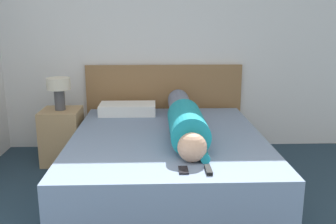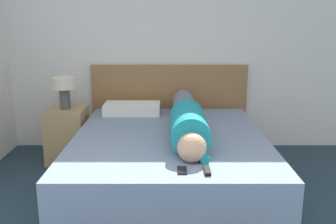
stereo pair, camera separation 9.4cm
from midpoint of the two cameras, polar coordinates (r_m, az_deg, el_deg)
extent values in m
cube|color=white|center=(4.39, 1.71, 11.30)|extent=(5.09, 0.06, 2.60)
cube|color=#7589A8|center=(3.43, 0.78, -7.47)|extent=(1.69, 2.05, 0.50)
cube|color=olive|center=(4.43, 0.53, 0.81)|extent=(1.81, 0.04, 0.99)
cube|color=tan|center=(4.18, -14.74, -3.42)|extent=(0.40, 0.42, 0.58)
cylinder|color=#4C4C51|center=(4.08, -15.08, 1.93)|extent=(0.11, 0.11, 0.22)
cylinder|color=beige|center=(4.05, -15.23, 4.27)|extent=(0.24, 0.24, 0.12)
sphere|color=tan|center=(2.71, 4.39, -5.42)|extent=(0.22, 0.22, 0.22)
cylinder|color=teal|center=(3.10, 3.79, -2.09)|extent=(0.30, 0.71, 0.30)
cylinder|color=slate|center=(3.86, 2.98, 0.60)|extent=(0.23, 0.85, 0.23)
cylinder|color=teal|center=(2.79, 6.15, -6.48)|extent=(0.07, 0.22, 0.07)
cube|color=white|center=(4.11, -5.09, 0.53)|extent=(0.60, 0.34, 0.11)
cube|color=black|center=(2.58, 6.78, -8.82)|extent=(0.04, 0.15, 0.02)
cube|color=black|center=(2.58, 2.96, -8.87)|extent=(0.06, 0.13, 0.01)
camera|label=1|loc=(0.05, -89.14, 0.21)|focal=40.00mm
camera|label=2|loc=(0.05, 90.86, -0.21)|focal=40.00mm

